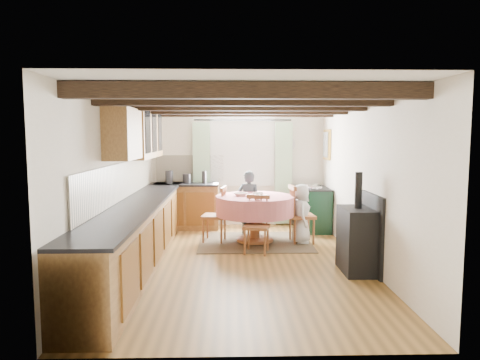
{
  "coord_description": "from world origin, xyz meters",
  "views": [
    {
      "loc": [
        -0.18,
        -6.24,
        1.87
      ],
      "look_at": [
        0.0,
        0.8,
        1.15
      ],
      "focal_mm": 32.19,
      "sensor_mm": 36.0,
      "label": 1
    }
  ],
  "objects_px": {
    "child_far": "(249,203)",
    "cup": "(258,197)",
    "aga_range": "(312,208)",
    "child_right": "(301,214)",
    "dining_table": "(255,219)",
    "chair_left": "(214,214)",
    "cast_iron_stove": "(358,222)",
    "chair_near": "(256,225)",
    "chair_right": "(302,214)"
  },
  "relations": [
    {
      "from": "chair_near",
      "to": "child_right",
      "type": "xyz_separation_m",
      "value": [
        0.82,
        0.63,
        0.06
      ]
    },
    {
      "from": "chair_left",
      "to": "cup",
      "type": "xyz_separation_m",
      "value": [
        0.73,
        -0.54,
        0.38
      ]
    },
    {
      "from": "child_right",
      "to": "aga_range",
      "type": "bearing_deg",
      "value": -16.68
    },
    {
      "from": "dining_table",
      "to": "chair_near",
      "type": "distance_m",
      "value": 0.7
    },
    {
      "from": "chair_near",
      "to": "chair_right",
      "type": "height_order",
      "value": "chair_right"
    },
    {
      "from": "chair_left",
      "to": "child_far",
      "type": "relative_size",
      "value": 0.81
    },
    {
      "from": "chair_near",
      "to": "cast_iron_stove",
      "type": "relative_size",
      "value": 0.67
    },
    {
      "from": "aga_range",
      "to": "cup",
      "type": "distance_m",
      "value": 1.91
    },
    {
      "from": "aga_range",
      "to": "child_far",
      "type": "bearing_deg",
      "value": -165.8
    },
    {
      "from": "chair_left",
      "to": "aga_range",
      "type": "xyz_separation_m",
      "value": [
        1.92,
        0.89,
        -0.06
      ]
    },
    {
      "from": "chair_left",
      "to": "child_far",
      "type": "height_order",
      "value": "child_far"
    },
    {
      "from": "chair_near",
      "to": "chair_right",
      "type": "bearing_deg",
      "value": 52.51
    },
    {
      "from": "chair_near",
      "to": "cast_iron_stove",
      "type": "bearing_deg",
      "value": -23.09
    },
    {
      "from": "chair_near",
      "to": "child_far",
      "type": "height_order",
      "value": "child_far"
    },
    {
      "from": "chair_right",
      "to": "child_right",
      "type": "xyz_separation_m",
      "value": [
        -0.02,
        -0.05,
        0.01
      ]
    },
    {
      "from": "aga_range",
      "to": "child_far",
      "type": "relative_size",
      "value": 0.78
    },
    {
      "from": "cast_iron_stove",
      "to": "cup",
      "type": "xyz_separation_m",
      "value": [
        -1.29,
        1.23,
        0.19
      ]
    },
    {
      "from": "chair_near",
      "to": "child_far",
      "type": "distance_m",
      "value": 1.36
    },
    {
      "from": "chair_left",
      "to": "aga_range",
      "type": "distance_m",
      "value": 2.12
    },
    {
      "from": "chair_right",
      "to": "dining_table",
      "type": "bearing_deg",
      "value": 83.7
    },
    {
      "from": "chair_left",
      "to": "chair_right",
      "type": "relative_size",
      "value": 0.97
    },
    {
      "from": "dining_table",
      "to": "child_far",
      "type": "distance_m",
      "value": 0.68
    },
    {
      "from": "chair_right",
      "to": "child_right",
      "type": "height_order",
      "value": "child_right"
    },
    {
      "from": "chair_near",
      "to": "chair_left",
      "type": "xyz_separation_m",
      "value": [
        -0.7,
        0.78,
        0.03
      ]
    },
    {
      "from": "cast_iron_stove",
      "to": "child_right",
      "type": "xyz_separation_m",
      "value": [
        -0.5,
        1.62,
        -0.17
      ]
    },
    {
      "from": "chair_near",
      "to": "child_right",
      "type": "distance_m",
      "value": 1.04
    },
    {
      "from": "child_far",
      "to": "cup",
      "type": "distance_m",
      "value": 1.15
    },
    {
      "from": "chair_left",
      "to": "chair_right",
      "type": "bearing_deg",
      "value": 95.88
    },
    {
      "from": "aga_range",
      "to": "child_far",
      "type": "xyz_separation_m",
      "value": [
        -1.28,
        -0.32,
        0.17
      ]
    },
    {
      "from": "dining_table",
      "to": "cast_iron_stove",
      "type": "xyz_separation_m",
      "value": [
        1.31,
        -1.69,
        0.28
      ]
    },
    {
      "from": "chair_near",
      "to": "chair_right",
      "type": "xyz_separation_m",
      "value": [
        0.84,
        0.68,
        0.05
      ]
    },
    {
      "from": "chair_near",
      "to": "child_right",
      "type": "height_order",
      "value": "child_right"
    },
    {
      "from": "chair_left",
      "to": "child_right",
      "type": "relative_size",
      "value": 0.95
    },
    {
      "from": "chair_right",
      "to": "aga_range",
      "type": "height_order",
      "value": "chair_right"
    },
    {
      "from": "dining_table",
      "to": "cup",
      "type": "relative_size",
      "value": 12.49
    },
    {
      "from": "chair_near",
      "to": "aga_range",
      "type": "height_order",
      "value": "chair_near"
    },
    {
      "from": "chair_near",
      "to": "aga_range",
      "type": "xyz_separation_m",
      "value": [
        1.21,
        1.68,
        -0.03
      ]
    },
    {
      "from": "dining_table",
      "to": "child_right",
      "type": "height_order",
      "value": "child_right"
    },
    {
      "from": "cup",
      "to": "chair_near",
      "type": "bearing_deg",
      "value": -97.44
    },
    {
      "from": "chair_left",
      "to": "cast_iron_stove",
      "type": "distance_m",
      "value": 2.7
    },
    {
      "from": "dining_table",
      "to": "child_right",
      "type": "relative_size",
      "value": 1.32
    },
    {
      "from": "aga_range",
      "to": "cast_iron_stove",
      "type": "distance_m",
      "value": 2.68
    },
    {
      "from": "child_far",
      "to": "child_right",
      "type": "distance_m",
      "value": 1.14
    },
    {
      "from": "aga_range",
      "to": "child_right",
      "type": "xyz_separation_m",
      "value": [
        -0.39,
        -1.04,
        0.08
      ]
    },
    {
      "from": "child_right",
      "to": "cast_iron_stove",
      "type": "bearing_deg",
      "value": -158.78
    },
    {
      "from": "dining_table",
      "to": "aga_range",
      "type": "distance_m",
      "value": 1.54
    },
    {
      "from": "chair_left",
      "to": "cast_iron_stove",
      "type": "height_order",
      "value": "cast_iron_stove"
    },
    {
      "from": "dining_table",
      "to": "chair_left",
      "type": "bearing_deg",
      "value": 173.57
    },
    {
      "from": "chair_near",
      "to": "cast_iron_stove",
      "type": "xyz_separation_m",
      "value": [
        1.32,
        -0.99,
        0.23
      ]
    },
    {
      "from": "aga_range",
      "to": "cup",
      "type": "xyz_separation_m",
      "value": [
        -1.18,
        -1.43,
        0.44
      ]
    }
  ]
}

